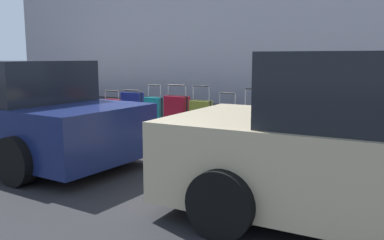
# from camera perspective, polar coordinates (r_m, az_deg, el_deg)

# --- Properties ---
(ground_plane) EXTENTS (40.00, 40.00, 0.00)m
(ground_plane) POSITION_cam_1_polar(r_m,az_deg,el_deg) (7.75, -7.49, -3.42)
(ground_plane) COLOR black
(sidewalk_curb) EXTENTS (18.00, 5.00, 0.14)m
(sidewalk_curb) POSITION_cam_1_polar(r_m,az_deg,el_deg) (9.79, 1.59, -0.40)
(sidewalk_curb) COLOR #ADA89E
(sidewalk_curb) RESTS_ON ground_plane
(suitcase_teal_1) EXTENTS (0.39, 0.27, 0.98)m
(suitcase_teal_1) POSITION_cam_1_polar(r_m,az_deg,el_deg) (6.76, 21.21, -1.40)
(suitcase_teal_1) COLOR #0F606B
(suitcase_teal_1) RESTS_ON sidewalk_curb
(suitcase_navy_2) EXTENTS (0.37, 0.22, 0.83)m
(suitcase_navy_2) POSITION_cam_1_polar(r_m,az_deg,el_deg) (6.79, 17.13, -0.95)
(suitcase_navy_2) COLOR navy
(suitcase_navy_2) RESTS_ON sidewalk_curb
(suitcase_red_3) EXTENTS (0.45, 0.24, 0.82)m
(suitcase_red_3) POSITION_cam_1_polar(r_m,az_deg,el_deg) (6.97, 13.09, -0.59)
(suitcase_red_3) COLOR red
(suitcase_red_3) RESTS_ON sidewalk_curb
(suitcase_silver_4) EXTENTS (0.50, 0.24, 0.96)m
(suitcase_silver_4) POSITION_cam_1_polar(r_m,az_deg,el_deg) (7.26, 8.94, -0.64)
(suitcase_silver_4) COLOR #9EA0A8
(suitcase_silver_4) RESTS_ON sidewalk_curb
(suitcase_black_5) EXTENTS (0.41, 0.26, 0.86)m
(suitcase_black_5) POSITION_cam_1_polar(r_m,az_deg,el_deg) (7.45, 4.89, -0.56)
(suitcase_black_5) COLOR black
(suitcase_black_5) RESTS_ON sidewalk_curb
(suitcase_olive_6) EXTENTS (0.40, 0.23, 0.98)m
(suitcase_olive_6) POSITION_cam_1_polar(r_m,az_deg,el_deg) (7.61, 1.25, 0.15)
(suitcase_olive_6) COLOR #59601E
(suitcase_olive_6) RESTS_ON sidewalk_curb
(suitcase_maroon_7) EXTENTS (0.49, 0.26, 0.97)m
(suitcase_maroon_7) POSITION_cam_1_polar(r_m,az_deg,el_deg) (7.91, -2.12, 0.68)
(suitcase_maroon_7) COLOR maroon
(suitcase_maroon_7) RESTS_ON sidewalk_curb
(suitcase_teal_8) EXTENTS (0.37, 0.22, 0.95)m
(suitcase_teal_8) POSITION_cam_1_polar(r_m,az_deg,el_deg) (8.22, -5.22, 0.78)
(suitcase_teal_8) COLOR #0F606B
(suitcase_teal_8) RESTS_ON sidewalk_curb
(suitcase_navy_9) EXTENTS (0.47, 0.20, 0.83)m
(suitcase_navy_9) POSITION_cam_1_polar(r_m,az_deg,el_deg) (8.50, -8.27, 1.24)
(suitcase_navy_9) COLOR navy
(suitcase_navy_9) RESTS_ON sidewalk_curb
(suitcase_red_10) EXTENTS (0.42, 0.27, 0.80)m
(suitcase_red_10) POSITION_cam_1_polar(r_m,az_deg,el_deg) (8.86, -11.03, 0.91)
(suitcase_red_10) COLOR red
(suitcase_red_10) RESTS_ON sidewalk_curb
(suitcase_silver_11) EXTENTS (0.37, 0.20, 0.56)m
(suitcase_silver_11) POSITION_cam_1_polar(r_m,az_deg,el_deg) (9.21, -13.33, 0.82)
(suitcase_silver_11) COLOR #9EA0A8
(suitcase_silver_11) RESTS_ON sidewalk_curb
(fire_hydrant) EXTENTS (0.39, 0.21, 0.71)m
(fire_hydrant) POSITION_cam_1_polar(r_m,az_deg,el_deg) (9.93, -17.22, 1.93)
(fire_hydrant) COLOR red
(fire_hydrant) RESTS_ON sidewalk_curb
(bollard_post) EXTENTS (0.15, 0.15, 0.70)m
(bollard_post) POSITION_cam_1_polar(r_m,az_deg,el_deg) (10.35, -20.31, 1.89)
(bollard_post) COLOR brown
(bollard_post) RESTS_ON sidewalk_curb
(parked_car_navy_1) EXTENTS (4.74, 2.11, 1.57)m
(parked_car_navy_1) POSITION_cam_1_polar(r_m,az_deg,el_deg) (7.27, -24.13, 0.99)
(parked_car_navy_1) COLOR #141E4C
(parked_car_navy_1) RESTS_ON ground_plane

